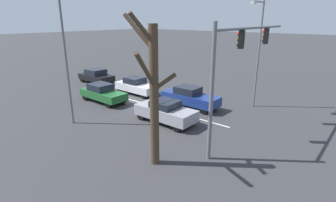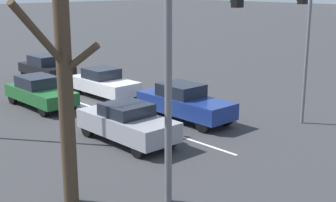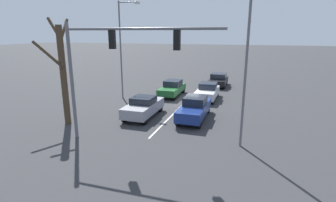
{
  "view_description": "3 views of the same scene",
  "coord_description": "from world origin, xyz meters",
  "views": [
    {
      "loc": [
        14.67,
        16.45,
        6.8
      ],
      "look_at": [
        0.77,
        4.81,
        1.07
      ],
      "focal_mm": 28.0,
      "sensor_mm": 36.0,
      "label": 1
    },
    {
      "loc": [
        12.49,
        19.27,
        5.97
      ],
      "look_at": [
        -0.31,
        5.46,
        1.22
      ],
      "focal_mm": 50.0,
      "sensor_mm": 36.0,
      "label": 2
    },
    {
      "loc": [
        -5.52,
        22.88,
        6.11
      ],
      "look_at": [
        -0.64,
        7.64,
        1.93
      ],
      "focal_mm": 28.0,
      "sensor_mm": 36.0,
      "label": 3
    }
  ],
  "objects": [
    {
      "name": "car_gray_midlane_front",
      "position": [
        1.95,
        5.58,
        0.77
      ],
      "size": [
        1.81,
        4.32,
        1.52
      ],
      "color": "gray",
      "rests_on": "ground_plane"
    },
    {
      "name": "ground_plane",
      "position": [
        0.0,
        0.0,
        0.0
      ],
      "size": [
        240.0,
        240.0,
        0.0
      ],
      "primitive_type": "plane",
      "color": "#333335"
    },
    {
      "name": "lane_stripe_left_divider",
      "position": [
        0.0,
        1.71,
        0.01
      ],
      "size": [
        0.12,
        15.43,
        0.01
      ],
      "primitive_type": "cube",
      "color": "silver",
      "rests_on": "ground_plane"
    },
    {
      "name": "traffic_signal_gantry",
      "position": [
        1.78,
        10.42,
        4.86
      ],
      "size": [
        8.73,
        0.37,
        6.69
      ],
      "color": "slate",
      "rests_on": "ground_plane"
    },
    {
      "name": "car_darkgreen_midlane_second",
      "position": [
        1.85,
        -1.52,
        0.78
      ],
      "size": [
        1.73,
        4.4,
        1.53
      ],
      "color": "#1E5928",
      "rests_on": "ground_plane"
    },
    {
      "name": "bare_tree_near",
      "position": [
        6.39,
        8.63,
        3.69
      ],
      "size": [
        2.32,
        2.35,
        7.09
      ],
      "color": "#423323",
      "rests_on": "ground_plane"
    },
    {
      "name": "car_silver_leftlane_second",
      "position": [
        -1.73,
        -1.16,
        0.76
      ],
      "size": [
        1.74,
        4.27,
        1.54
      ],
      "color": "silver",
      "rests_on": "ground_plane"
    },
    {
      "name": "street_lamp_left_shoulder",
      "position": [
        -5.0,
        8.82,
        4.67
      ],
      "size": [
        2.12,
        0.24,
        8.07
      ],
      "color": "slate",
      "rests_on": "ground_plane"
    },
    {
      "name": "street_lamp_right_shoulder",
      "position": [
        5.91,
        0.87,
        5.07
      ],
      "size": [
        2.07,
        0.24,
        8.84
      ],
      "color": "slate",
      "rests_on": "ground_plane"
    },
    {
      "name": "car_black_leftlane_third",
      "position": [
        -1.9,
        -7.73,
        0.78
      ],
      "size": [
        1.9,
        4.16,
        1.52
      ],
      "color": "black",
      "rests_on": "ground_plane"
    },
    {
      "name": "car_navy_leftlane_front",
      "position": [
        -1.78,
        4.94,
        0.82
      ],
      "size": [
        1.71,
        4.75,
        1.63
      ],
      "color": "navy",
      "rests_on": "ground_plane"
    }
  ]
}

